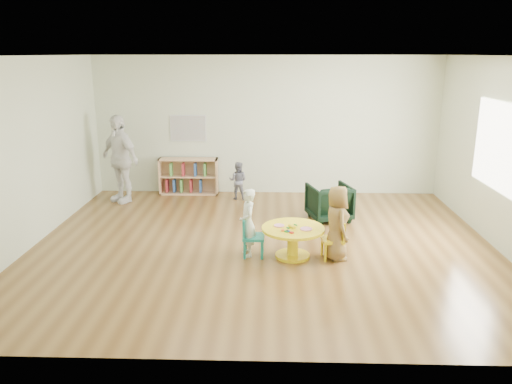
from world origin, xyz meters
TOP-DOWN VIEW (x-y plane):
  - room at (0.01, 0.00)m, footprint 7.10×7.00m
  - activity_table at (0.43, -0.46)m, footprint 0.90×0.90m
  - kid_chair_left at (-0.17, -0.44)m, footprint 0.31×0.31m
  - kid_chair_right at (1.03, -0.48)m, footprint 0.33×0.33m
  - bookshelf at (-1.61, 2.86)m, footprint 1.20×0.30m
  - alphabet_poster at (-1.60, 2.98)m, footprint 0.74×0.01m
  - armchair at (1.13, 1.24)m, footprint 0.84×0.86m
  - child_left at (-0.22, -0.41)m, footprint 0.31×0.40m
  - child_right at (1.04, -0.50)m, footprint 0.44×0.58m
  - toddler at (-0.55, 2.46)m, footprint 0.41×0.35m
  - adult_caretaker at (-2.84, 2.26)m, footprint 1.06×0.93m

SIDE VIEW (x-z plane):
  - kid_chair_right at x=1.03m, z-range 0.02..0.58m
  - kid_chair_left at x=-0.17m, z-range 0.02..0.60m
  - activity_table at x=0.43m, z-range 0.06..0.56m
  - armchair at x=1.13m, z-range 0.00..0.64m
  - bookshelf at x=-1.61m, z-range -0.01..0.74m
  - toddler at x=-0.55m, z-range 0.00..0.76m
  - child_left at x=-0.22m, z-range 0.00..0.99m
  - child_right at x=1.04m, z-range 0.00..1.07m
  - adult_caretaker at x=-2.84m, z-range 0.00..1.71m
  - alphabet_poster at x=-1.60m, z-range 1.08..1.62m
  - room at x=0.01m, z-range 0.49..3.29m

